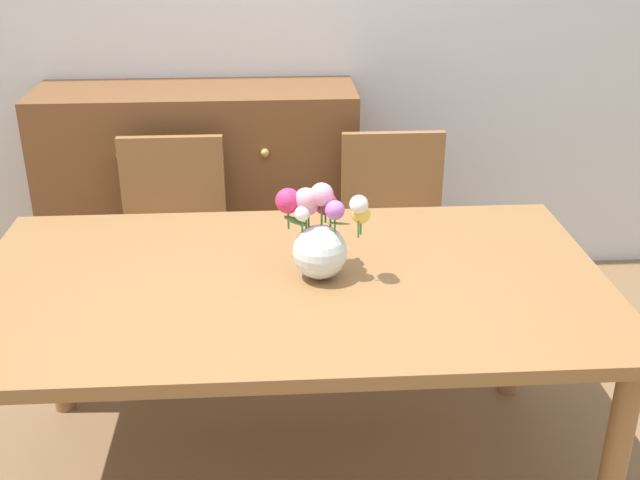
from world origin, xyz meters
The scene contains 6 objects.
ground_plane centered at (0.00, 0.00, 0.00)m, with size 12.00×12.00×0.00m, color brown.
dining_table centered at (0.00, 0.00, 0.68)m, with size 1.86×1.04×0.75m.
chair_left centered at (-0.45, 0.86, 0.52)m, with size 0.42×0.42×0.90m.
chair_right centered at (0.45, 0.86, 0.52)m, with size 0.42×0.42×0.90m.
dresser centered at (-0.37, 1.33, 0.50)m, with size 1.40×0.47×1.00m.
flower_vase centered at (0.09, 0.01, 0.88)m, with size 0.27×0.21×0.28m.
Camera 1 is at (-0.04, -2.02, 1.80)m, focal length 43.41 mm.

